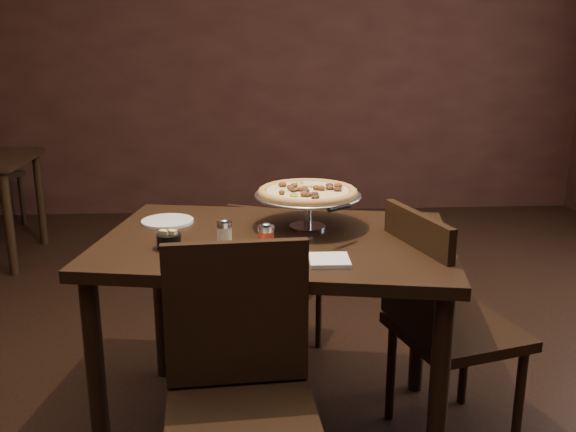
{
  "coord_description": "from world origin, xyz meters",
  "views": [
    {
      "loc": [
        -0.07,
        -2.3,
        1.57
      ],
      "look_at": [
        0.09,
        0.09,
        0.9
      ],
      "focal_mm": 40.0,
      "sensor_mm": 36.0,
      "label": 1
    }
  ],
  "objects": [
    {
      "name": "pizza_stand",
      "position": [
        0.18,
        0.17,
        0.97
      ],
      "size": [
        0.43,
        0.43,
        0.18
      ],
      "color": "#ACADB3",
      "rests_on": "dining_table"
    },
    {
      "name": "serving_spatula",
      "position": [
        0.27,
        -0.07,
        0.97
      ],
      "size": [
        0.15,
        0.15,
        0.02
      ],
      "rotation": [
        0.0,
        0.0,
        -0.84
      ],
      "color": "#ACADB3",
      "rests_on": "pizza_stand"
    },
    {
      "name": "plate_left",
      "position": [
        -0.39,
        0.28,
        0.83
      ],
      "size": [
        0.21,
        0.21,
        0.01
      ],
      "primitive_type": "cylinder",
      "color": "silver",
      "rests_on": "dining_table"
    },
    {
      "name": "dining_table",
      "position": [
        0.04,
        0.04,
        0.72
      ],
      "size": [
        1.46,
        1.1,
        0.83
      ],
      "rotation": [
        0.0,
        0.0,
        -0.18
      ],
      "color": "black",
      "rests_on": "ground"
    },
    {
      "name": "pepper_flake_shaker",
      "position": [
        0.0,
        -0.12,
        0.88
      ],
      "size": [
        0.06,
        0.06,
        0.11
      ],
      "color": "maroon",
      "rests_on": "dining_table"
    },
    {
      "name": "parmesan_shaker",
      "position": [
        -0.15,
        -0.04,
        0.87
      ],
      "size": [
        0.06,
        0.06,
        0.1
      ],
      "color": "beige",
      "rests_on": "dining_table"
    },
    {
      "name": "room",
      "position": [
        0.06,
        0.03,
        1.4
      ],
      "size": [
        6.04,
        7.04,
        2.84
      ],
      "color": "black",
      "rests_on": "ground"
    },
    {
      "name": "chair_far",
      "position": [
        0.07,
        0.6,
        0.45
      ],
      "size": [
        0.51,
        0.51,
        0.82
      ],
      "rotation": [
        0.0,
        0.0,
        2.72
      ],
      "color": "black",
      "rests_on": "ground"
    },
    {
      "name": "packet_caddy",
      "position": [
        -0.35,
        -0.06,
        0.86
      ],
      "size": [
        0.09,
        0.09,
        0.07
      ],
      "rotation": [
        0.0,
        0.0,
        -0.43
      ],
      "color": "black",
      "rests_on": "dining_table"
    },
    {
      "name": "chair_side",
      "position": [
        0.68,
        -0.07,
        0.52
      ],
      "size": [
        0.55,
        0.55,
        0.95
      ],
      "rotation": [
        0.0,
        0.0,
        1.85
      ],
      "color": "black",
      "rests_on": "ground"
    },
    {
      "name": "chair_near",
      "position": [
        -0.09,
        -0.57,
        0.53
      ],
      "size": [
        0.48,
        0.48,
        0.97
      ],
      "rotation": [
        0.0,
        0.0,
        0.07
      ],
      "color": "black",
      "rests_on": "ground"
    },
    {
      "name": "plate_near",
      "position": [
        -0.05,
        -0.26,
        0.83
      ],
      "size": [
        0.21,
        0.21,
        0.01
      ],
      "primitive_type": "cylinder",
      "color": "silver",
      "rests_on": "dining_table"
    },
    {
      "name": "napkin_stack",
      "position": [
        0.21,
        -0.25,
        0.83
      ],
      "size": [
        0.14,
        0.14,
        0.01
      ],
      "primitive_type": "cube",
      "rotation": [
        0.0,
        0.0,
        -0.03
      ],
      "color": "silver",
      "rests_on": "dining_table"
    }
  ]
}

